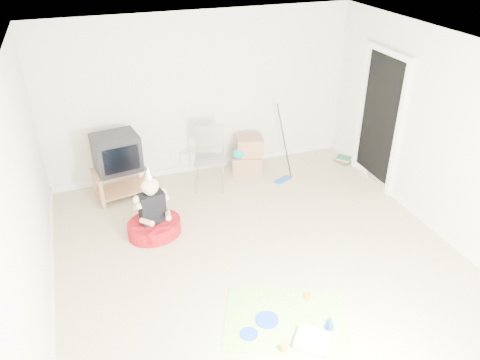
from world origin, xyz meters
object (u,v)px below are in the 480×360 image
object	(u,v)px
folding_chair	(209,159)
cardboard_boxes	(248,156)
tv_stand	(121,180)
seated_woman	(154,220)
birthday_cake	(312,341)
crt_tv	(116,153)

from	to	relation	value
folding_chair	cardboard_boxes	world-z (taller)	folding_chair
tv_stand	folding_chair	distance (m)	1.39
tv_stand	seated_woman	xyz separation A→B (m)	(0.29, -1.15, -0.05)
folding_chair	cardboard_boxes	bearing A→B (deg)	20.60
cardboard_boxes	birthday_cake	size ratio (longest dim) A/B	1.45
folding_chair	birthday_cake	size ratio (longest dim) A/B	2.38
folding_chair	birthday_cake	bearing A→B (deg)	-88.63
tv_stand	cardboard_boxes	bearing A→B (deg)	2.21
birthday_cake	folding_chair	bearing A→B (deg)	91.37
seated_woman	birthday_cake	size ratio (longest dim) A/B	2.47
crt_tv	cardboard_boxes	distance (m)	2.14
crt_tv	tv_stand	bearing A→B (deg)	-72.40
birthday_cake	seated_woman	bearing A→B (deg)	115.51
birthday_cake	crt_tv	bearing A→B (deg)	112.01
folding_chair	seated_woman	distance (m)	1.46
tv_stand	cardboard_boxes	xyz separation A→B (m)	(2.10, 0.08, 0.02)
tv_stand	seated_woman	bearing A→B (deg)	-75.92
tv_stand	birthday_cake	bearing A→B (deg)	-67.99
seated_woman	cardboard_boxes	bearing A→B (deg)	34.26
folding_chair	birthday_cake	distance (m)	3.40
cardboard_boxes	seated_woman	bearing A→B (deg)	-145.74
cardboard_boxes	seated_woman	world-z (taller)	seated_woman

